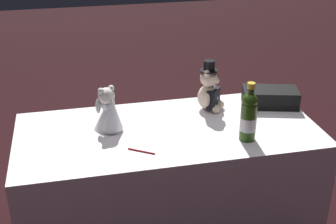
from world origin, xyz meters
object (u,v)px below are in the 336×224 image
object	(u,v)px
signing_pen	(142,151)
gift_case_black	(270,97)
teddy_bear_bride	(109,112)
champagne_bottle	(249,116)
teddy_bear_groom	(210,91)

from	to	relation	value
signing_pen	gift_case_black	distance (m)	0.89
teddy_bear_bride	champagne_bottle	distance (m)	0.71
teddy_bear_groom	teddy_bear_bride	world-z (taller)	teddy_bear_groom
teddy_bear_groom	gift_case_black	world-z (taller)	teddy_bear_groom
signing_pen	teddy_bear_groom	bearing A→B (deg)	-139.39
champagne_bottle	gift_case_black	xyz separation A→B (m)	(-0.28, -0.35, -0.08)
champagne_bottle	signing_pen	xyz separation A→B (m)	(0.54, 0.01, -0.13)
signing_pen	gift_case_black	world-z (taller)	gift_case_black
signing_pen	teddy_bear_bride	bearing A→B (deg)	-64.96
champagne_bottle	gift_case_black	distance (m)	0.45
champagne_bottle	signing_pen	world-z (taller)	champagne_bottle
teddy_bear_bride	champagne_bottle	xyz separation A→B (m)	(-0.66, 0.26, 0.03)
teddy_bear_groom	gift_case_black	distance (m)	0.36
teddy_bear_groom	gift_case_black	size ratio (longest dim) A/B	0.85
teddy_bear_bride	signing_pen	size ratio (longest dim) A/B	1.88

